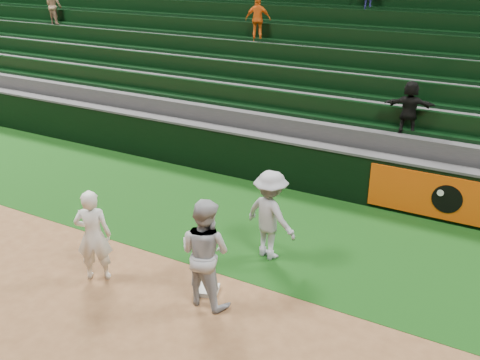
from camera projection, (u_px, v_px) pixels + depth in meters
name	position (u px, v px, depth m)	size (l,w,h in m)	color
ground	(185.00, 297.00, 9.22)	(70.00, 70.00, 0.00)	brown
foul_grass	(264.00, 225.00, 11.63)	(36.00, 4.20, 0.01)	#0E360D
first_base	(208.00, 290.00, 9.35)	(0.37, 0.37, 0.08)	silver
first_baseman	(93.00, 236.00, 9.44)	(0.64, 0.42, 1.74)	white
baserunner	(205.00, 252.00, 8.75)	(0.93, 0.72, 1.91)	#ACB0B7
base_coach	(270.00, 215.00, 10.11)	(1.15, 0.66, 1.78)	#A1A4AE
field_wall	(305.00, 166.00, 13.14)	(36.00, 0.45, 1.25)	black
stadium_seating	(356.00, 91.00, 15.76)	(36.00, 5.95, 5.13)	#343537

